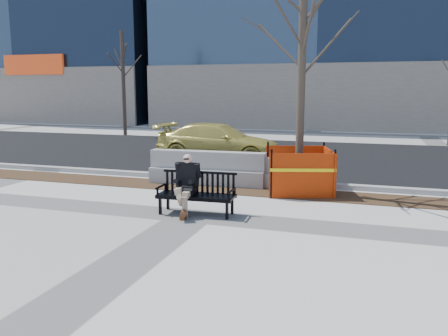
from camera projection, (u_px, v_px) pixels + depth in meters
The scene contains 11 objects.
ground at pixel (193, 216), 9.31m from camera, with size 120.00×120.00×0.00m, color beige.
mulch_strip at pixel (230, 189), 11.75m from camera, with size 40.00×1.20×0.02m, color #47301C.
asphalt_street at pixel (278, 156), 17.57m from camera, with size 60.00×10.40×0.01m, color black.
curb at pixel (241, 180), 12.63m from camera, with size 60.00×0.25×0.12m, color #9E9B93.
bench at pixel (196, 214), 9.46m from camera, with size 1.61×0.58×0.86m, color black, non-canonical shape.
seated_man at pixel (187, 213), 9.55m from camera, with size 0.52×0.86×1.20m, color black, non-canonical shape.
tree_fence at pixel (298, 192), 11.49m from camera, with size 2.32×2.32×5.79m, color red, non-canonical shape.
sedan at pixel (219, 160), 16.62m from camera, with size 1.81×4.46×1.30m, color gold.
jersey_barrier_left at pixel (207, 184), 12.43m from camera, with size 3.12×0.62×0.90m, color gray, non-canonical shape.
jersey_barrier_right at pixel (274, 187), 12.02m from camera, with size 2.69×0.54×0.77m, color gray, non-canonical shape.
far_tree_left at pixel (125, 135), 25.47m from camera, with size 2.22×2.22×5.99m, color #45372C, non-canonical shape.
Camera 1 is at (3.35, -8.39, 2.53)m, focal length 37.23 mm.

